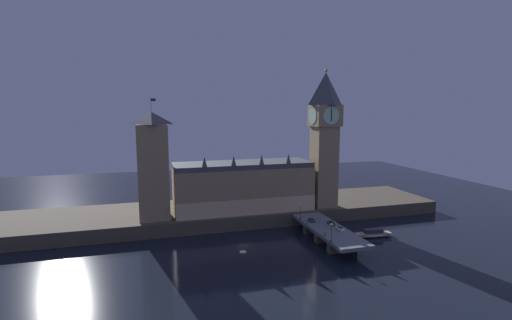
% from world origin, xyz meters
% --- Properties ---
extents(ground_plane, '(400.00, 400.00, 0.00)m').
position_xyz_m(ground_plane, '(0.00, 0.00, 0.00)').
color(ground_plane, black).
extents(embankment, '(220.00, 42.00, 6.25)m').
position_xyz_m(embankment, '(0.00, 39.00, 3.12)').
color(embankment, '#4C4438').
rests_on(embankment, ground_plane).
extents(parliament_hall, '(65.84, 22.02, 27.74)m').
position_xyz_m(parliament_hall, '(7.93, 31.34, 17.77)').
color(parliament_hall, '#9E845B').
rests_on(parliament_hall, embankment).
extents(clock_tower, '(13.42, 13.53, 67.75)m').
position_xyz_m(clock_tower, '(48.44, 26.98, 42.09)').
color(clock_tower, '#9E845B').
rests_on(clock_tower, embankment).
extents(victoria_tower, '(13.28, 13.28, 53.35)m').
position_xyz_m(victoria_tower, '(-33.60, 28.01, 30.02)').
color(victoria_tower, '#9E845B').
rests_on(victoria_tower, embankment).
extents(bridge, '(13.76, 46.00, 5.80)m').
position_xyz_m(bridge, '(35.40, -5.00, 4.06)').
color(bridge, slate).
rests_on(bridge, ground_plane).
extents(car_northbound_lead, '(2.05, 4.09, 1.34)m').
position_xyz_m(car_northbound_lead, '(32.37, 5.42, 6.42)').
color(car_northbound_lead, '#235633').
rests_on(car_northbound_lead, bridge).
extents(car_southbound_lead, '(1.98, 4.29, 1.56)m').
position_xyz_m(car_southbound_lead, '(38.42, -9.02, 6.52)').
color(car_southbound_lead, white).
rests_on(car_southbound_lead, bridge).
extents(car_southbound_trail, '(1.85, 4.33, 1.51)m').
position_xyz_m(car_southbound_trail, '(38.42, -1.22, 6.50)').
color(car_southbound_trail, '#235633').
rests_on(car_southbound_trail, bridge).
extents(pedestrian_near_rail, '(0.38, 0.38, 1.84)m').
position_xyz_m(pedestrian_near_rail, '(29.34, -13.57, 6.78)').
color(pedestrian_near_rail, black).
rests_on(pedestrian_near_rail, bridge).
extents(pedestrian_far_rail, '(0.38, 0.38, 1.83)m').
position_xyz_m(pedestrian_far_rail, '(29.34, 2.90, 6.77)').
color(pedestrian_far_rail, black).
rests_on(pedestrian_far_rail, bridge).
extents(street_lamp_near, '(1.34, 0.60, 7.03)m').
position_xyz_m(street_lamp_near, '(28.94, -19.72, 10.19)').
color(street_lamp_near, '#2D3333').
rests_on(street_lamp_near, bridge).
extents(street_lamp_far, '(1.34, 0.60, 6.82)m').
position_xyz_m(street_lamp_far, '(28.94, 9.72, 10.06)').
color(street_lamp_far, '#2D3333').
rests_on(street_lamp_far, bridge).
extents(boat_downstream, '(18.15, 6.30, 3.48)m').
position_xyz_m(boat_downstream, '(56.65, -5.31, 1.27)').
color(boat_downstream, '#B2A893').
rests_on(boat_downstream, ground_plane).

